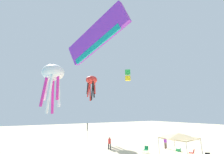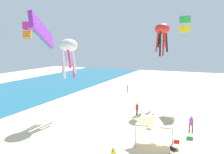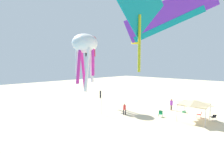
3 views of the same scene
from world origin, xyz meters
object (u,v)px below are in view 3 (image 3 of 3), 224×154
at_px(folding_chair_right_of_tent, 213,117).
at_px(person_by_tent, 125,108).
at_px(cooler_box, 184,111).
at_px(kite_box_green, 135,38).
at_px(canopy_tent, 194,102).
at_px(kite_diamond_teal, 140,1).
at_px(kite_octopus_white, 85,46).
at_px(folding_chair_left_of_tent, 200,114).
at_px(kite_parafoil_purple, 167,15).
at_px(folding_chair_near_cooler, 161,113).
at_px(banner_flag, 101,100).
at_px(person_kite_handler, 171,104).
at_px(kite_octopus_red, 90,42).

xyz_separation_m(folding_chair_right_of_tent, person_by_tent, (9.84, 6.17, 0.49)).
xyz_separation_m(cooler_box, kite_box_green, (8.05, 1.76, 11.64)).
xyz_separation_m(canopy_tent, kite_diamond_teal, (-4.18, 18.27, 6.57)).
height_order(canopy_tent, person_by_tent, canopy_tent).
height_order(person_by_tent, kite_octopus_white, kite_octopus_white).
xyz_separation_m(folding_chair_left_of_tent, cooler_box, (2.46, -0.97, -0.27)).
bearing_deg(kite_parafoil_purple, canopy_tent, -100.41).
xyz_separation_m(folding_chair_right_of_tent, kite_octopus_white, (7.32, 14.93, 8.41)).
distance_m(folding_chair_near_cooler, banner_flag, 8.60).
xyz_separation_m(folding_chair_right_of_tent, person_kite_handler, (6.07, -0.94, 0.57)).
relative_size(folding_chair_near_cooler, kite_octopus_white, 0.16).
bearing_deg(banner_flag, folding_chair_near_cooler, -142.75).
distance_m(person_kite_handler, kite_parafoil_purple, 18.19).
height_order(person_by_tent, person_kite_handler, person_kite_handler).
bearing_deg(person_kite_handler, person_by_tent, 143.87).
height_order(folding_chair_left_of_tent, kite_box_green, kite_box_green).
bearing_deg(kite_box_green, person_kite_handler, -33.60).
height_order(folding_chair_right_of_tent, kite_octopus_red, kite_octopus_red).
distance_m(folding_chair_right_of_tent, person_by_tent, 11.62).
bearing_deg(canopy_tent, kite_box_green, -6.36).
bearing_deg(kite_octopus_red, cooler_box, -30.17).
xyz_separation_m(person_kite_handler, kite_octopus_white, (1.25, 15.87, 7.84)).
relative_size(cooler_box, banner_flag, 0.19).
distance_m(canopy_tent, kite_diamond_teal, 19.86).
bearing_deg(folding_chair_right_of_tent, kite_octopus_white, 15.78).
xyz_separation_m(cooler_box, person_kite_handler, (1.99, 0.06, 0.85)).
relative_size(folding_chair_right_of_tent, kite_parafoil_purple, 0.14).
distance_m(person_by_tent, kite_parafoil_purple, 15.42).
bearing_deg(kite_diamond_teal, folding_chair_right_of_tent, -163.93).
distance_m(kite_octopus_red, kite_octopus_white, 15.70).
relative_size(person_kite_handler, kite_octopus_red, 0.34).
relative_size(canopy_tent, person_kite_handler, 1.99).
bearing_deg(folding_chair_right_of_tent, kite_box_green, -44.53).
bearing_deg(kite_octopus_red, person_kite_handler, -27.47).
height_order(cooler_box, kite_diamond_teal, kite_diamond_teal).
height_order(folding_chair_right_of_tent, person_by_tent, person_by_tent).
xyz_separation_m(folding_chair_near_cooler, kite_box_green, (6.45, -2.56, 11.36)).
relative_size(canopy_tent, banner_flag, 1.00).
xyz_separation_m(banner_flag, kite_octopus_white, (-5.08, 6.51, 6.74)).
height_order(folding_chair_left_of_tent, person_by_tent, person_by_tent).
relative_size(kite_octopus_red, kite_octopus_white, 1.00).
bearing_deg(folding_chair_near_cooler, kite_diamond_teal, -88.31).
bearing_deg(kite_diamond_teal, kite_parafoil_purple, -150.13).
xyz_separation_m(kite_box_green, kite_parafoil_purple, (-11.95, 12.63, -1.27)).
relative_size(canopy_tent, kite_parafoil_purple, 0.62).
height_order(banner_flag, person_by_tent, banner_flag).
distance_m(folding_chair_near_cooler, person_kite_handler, 4.31).
bearing_deg(banner_flag, kite_box_green, -92.02).
height_order(folding_chair_right_of_tent, cooler_box, folding_chair_right_of_tent).
relative_size(cooler_box, person_by_tent, 0.42).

